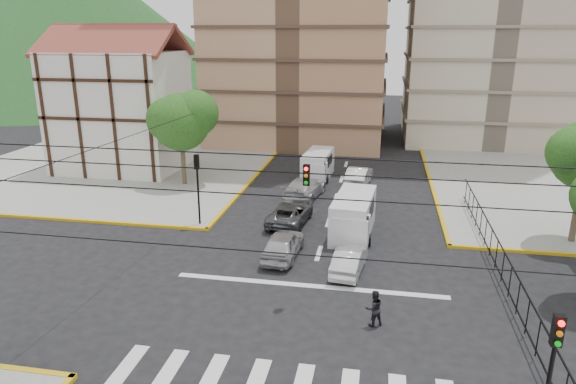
% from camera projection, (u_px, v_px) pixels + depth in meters
% --- Properties ---
extents(ground, '(160.00, 160.00, 0.00)m').
position_uv_depth(ground, '(305.00, 298.00, 23.26)').
color(ground, black).
rests_on(ground, ground).
extents(sidewalk_nw, '(26.00, 26.00, 0.15)m').
position_uv_depth(sidewalk_nw, '(116.00, 167.00, 45.46)').
color(sidewalk_nw, gray).
rests_on(sidewalk_nw, ground).
extents(crosswalk_stripes, '(12.00, 2.40, 0.01)m').
position_uv_depth(crosswalk_stripes, '(279.00, 383.00, 17.63)').
color(crosswalk_stripes, silver).
rests_on(crosswalk_stripes, ground).
extents(stop_line, '(13.00, 0.40, 0.01)m').
position_uv_depth(stop_line, '(309.00, 286.00, 24.38)').
color(stop_line, silver).
rests_on(stop_line, ground).
extents(tudor_building, '(10.80, 8.05, 12.23)m').
position_uv_depth(tudor_building, '(121.00, 109.00, 43.74)').
color(tudor_building, silver).
rests_on(tudor_building, ground).
extents(distant_hill, '(70.00, 70.00, 28.00)m').
position_uv_depth(distant_hill, '(67.00, 18.00, 94.27)').
color(distant_hill, '#194D1D').
rests_on(distant_hill, ground).
extents(park_fence, '(0.10, 22.50, 1.66)m').
position_uv_depth(park_fence, '(494.00, 271.00, 25.93)').
color(park_fence, black).
rests_on(park_fence, ground).
extents(tree_tudor, '(5.39, 4.40, 7.43)m').
position_uv_depth(tree_tudor, '(182.00, 119.00, 38.78)').
color(tree_tudor, '#473828').
rests_on(tree_tudor, ground).
extents(traffic_light_se, '(0.28, 0.22, 4.40)m').
position_uv_depth(traffic_light_se, '(552.00, 363.00, 13.66)').
color(traffic_light_se, black).
rests_on(traffic_light_se, ground).
extents(traffic_light_nw, '(0.28, 0.22, 4.40)m').
position_uv_depth(traffic_light_nw, '(197.00, 178.00, 31.00)').
color(traffic_light_nw, black).
rests_on(traffic_light_nw, ground).
extents(traffic_light_hanging, '(18.00, 9.12, 0.92)m').
position_uv_depth(traffic_light_hanging, '(299.00, 186.00, 19.59)').
color(traffic_light_hanging, black).
rests_on(traffic_light_hanging, ground).
extents(van_right_lane, '(2.50, 5.43, 2.38)m').
position_uv_depth(van_right_lane, '(353.00, 217.00, 30.06)').
color(van_right_lane, silver).
rests_on(van_right_lane, ground).
extents(van_left_lane, '(2.27, 5.00, 2.19)m').
position_uv_depth(van_left_lane, '(317.00, 166.00, 41.89)').
color(van_left_lane, silver).
rests_on(van_left_lane, ground).
extents(car_silver_front_left, '(1.91, 4.31, 1.44)m').
position_uv_depth(car_silver_front_left, '(283.00, 244.00, 27.35)').
color(car_silver_front_left, '#AFAFB4').
rests_on(car_silver_front_left, ground).
extents(car_white_front_right, '(1.76, 3.91, 1.25)m').
position_uv_depth(car_white_front_right, '(349.00, 260.00, 25.67)').
color(car_white_front_right, silver).
rests_on(car_white_front_right, ground).
extents(car_grey_mid_left, '(2.58, 4.89, 1.31)m').
position_uv_depth(car_grey_mid_left, '(290.00, 214.00, 32.12)').
color(car_grey_mid_left, '#4E5155').
rests_on(car_grey_mid_left, ground).
extents(car_silver_rear_left, '(2.93, 5.42, 1.49)m').
position_uv_depth(car_silver_rear_left, '(305.00, 188.00, 37.17)').
color(car_silver_rear_left, silver).
rests_on(car_silver_rear_left, ground).
extents(car_darkgrey_mid_right, '(1.74, 4.25, 1.44)m').
position_uv_depth(car_darkgrey_mid_right, '(355.00, 195.00, 35.64)').
color(car_darkgrey_mid_right, '#272729').
rests_on(car_darkgrey_mid_right, ground).
extents(car_white_rear_right, '(2.13, 4.66, 1.48)m').
position_uv_depth(car_white_rear_right, '(359.00, 176.00, 40.20)').
color(car_white_rear_right, white).
rests_on(car_white_rear_right, ground).
extents(pedestrian_crosswalk, '(0.94, 0.87, 1.55)m').
position_uv_depth(pedestrian_crosswalk, '(374.00, 308.00, 20.89)').
color(pedestrian_crosswalk, black).
rests_on(pedestrian_crosswalk, ground).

